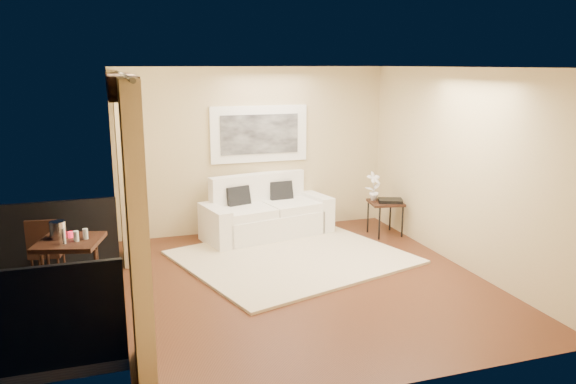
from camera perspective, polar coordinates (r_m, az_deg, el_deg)
floor at (r=7.32m, az=1.75°, el=-9.11°), size 5.00×5.00×0.00m
room_shell at (r=6.39m, az=-16.69°, el=10.38°), size 5.00×6.40×5.00m
balcony at (r=6.95m, az=-25.28°, el=-10.06°), size 1.81×2.60×1.17m
curtains at (r=6.54m, az=-15.85°, el=-0.02°), size 0.16×4.80×2.64m
artwork at (r=9.23m, az=-2.94°, el=5.90°), size 1.62×0.07×0.92m
rug at (r=8.14m, az=0.45°, el=-6.63°), size 3.57×3.31×0.04m
sofa at (r=9.12m, az=-2.33°, el=-2.33°), size 2.18×1.28×0.98m
side_table at (r=9.25m, az=9.88°, el=-1.31°), size 0.59×0.59×0.56m
tray at (r=9.20m, az=10.35°, el=-0.86°), size 0.46×0.40×0.05m
orchid at (r=9.20m, az=8.71°, el=0.57°), size 0.28×0.21×0.48m
bistro_table at (r=6.87m, az=-21.28°, el=-5.20°), size 0.82×0.82×0.79m
balcony_chair_far at (r=7.66m, az=-23.46°, el=-5.19°), size 0.43×0.44×0.88m
ice_bucket at (r=6.93m, az=-22.34°, el=-3.57°), size 0.18×0.18×0.20m
candle at (r=6.93m, az=-21.24°, el=-4.05°), size 0.06×0.06×0.07m
vase at (r=6.70m, az=-21.82°, el=-4.18°), size 0.04×0.04×0.18m
glass_a at (r=6.75m, az=-20.73°, el=-4.22°), size 0.06×0.06×0.12m
glass_b at (r=6.81m, az=-19.89°, el=-4.02°), size 0.06×0.06×0.12m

